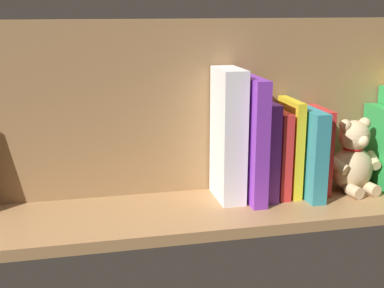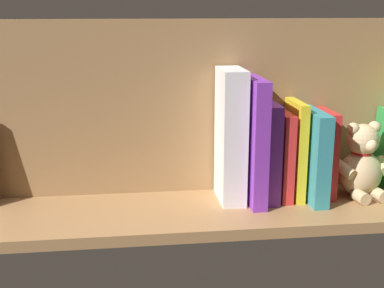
# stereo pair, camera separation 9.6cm
# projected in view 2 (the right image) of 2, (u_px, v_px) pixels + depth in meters

# --- Properties ---
(ground_plane) EXTENTS (1.14, 0.25, 0.02)m
(ground_plane) POSITION_uv_depth(u_px,v_px,m) (192.00, 211.00, 1.06)
(ground_plane) COLOR #A87A4C
(shelf_back_panel) EXTENTS (1.14, 0.02, 0.36)m
(shelf_back_panel) POSITION_uv_depth(u_px,v_px,m) (186.00, 108.00, 1.11)
(shelf_back_panel) COLOR #997147
(shelf_back_panel) RESTS_ON ground_plane
(teddy_bear) EXTENTS (0.13, 0.11, 0.16)m
(teddy_bear) POSITION_uv_depth(u_px,v_px,m) (362.00, 164.00, 1.10)
(teddy_bear) COLOR #D1B284
(teddy_bear) RESTS_ON ground_plane
(book_3) EXTENTS (0.02, 0.10, 0.18)m
(book_3) POSITION_uv_depth(u_px,v_px,m) (324.00, 153.00, 1.10)
(book_3) COLOR red
(book_3) RESTS_ON ground_plane
(book_4) EXTENTS (0.03, 0.14, 0.19)m
(book_4) POSITION_uv_depth(u_px,v_px,m) (312.00, 155.00, 1.08)
(book_4) COLOR teal
(book_4) RESTS_ON ground_plane
(book_5) EXTENTS (0.02, 0.11, 0.20)m
(book_5) POSITION_uv_depth(u_px,v_px,m) (295.00, 150.00, 1.09)
(book_5) COLOR yellow
(book_5) RESTS_ON ground_plane
(book_6) EXTENTS (0.02, 0.11, 0.18)m
(book_6) POSITION_uv_depth(u_px,v_px,m) (282.00, 155.00, 1.09)
(book_6) COLOR red
(book_6) RESTS_ON ground_plane
(book_7) EXTENTS (0.03, 0.12, 0.20)m
(book_7) POSITION_uv_depth(u_px,v_px,m) (268.00, 151.00, 1.08)
(book_7) COLOR purple
(book_7) RESTS_ON ground_plane
(book_8) EXTENTS (0.03, 0.14, 0.25)m
(book_8) POSITION_uv_depth(u_px,v_px,m) (254.00, 141.00, 1.06)
(book_8) COLOR purple
(book_8) RESTS_ON ground_plane
(dictionary_thick_white) EXTENTS (0.05, 0.11, 0.27)m
(dictionary_thick_white) POSITION_uv_depth(u_px,v_px,m) (231.00, 136.00, 1.06)
(dictionary_thick_white) COLOR white
(dictionary_thick_white) RESTS_ON ground_plane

